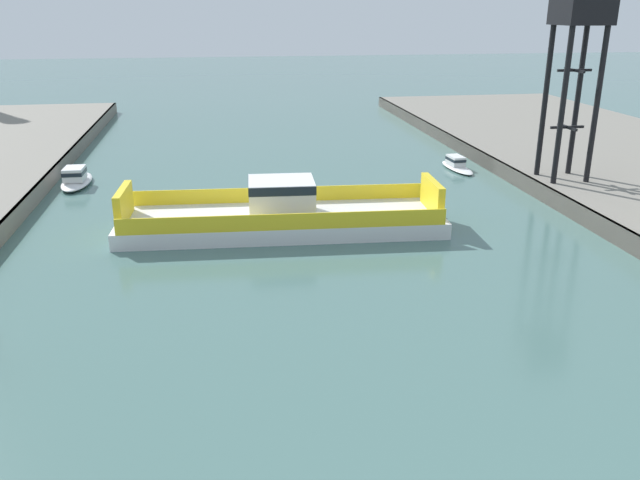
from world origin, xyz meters
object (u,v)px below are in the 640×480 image
Objects in this scene: moored_boat_near_right at (457,164)px; crane_tower at (580,25)px; moored_boat_near_left at (76,179)px; chain_ferry at (282,215)px.

moored_boat_near_right is 0.40× the size of crane_tower.
moored_boat_near_right is (35.30, 0.46, -0.16)m from moored_boat_near_left.
moored_boat_near_left is at bearing 166.99° from crane_tower.
crane_tower is at bearing 12.80° from chain_ferry.
chain_ferry is 27.59m from crane_tower.
crane_tower is at bearing -13.01° from moored_boat_near_left.
moored_boat_near_left is 1.11× the size of moored_boat_near_right.
chain_ferry reaches higher than moored_boat_near_right.
moored_boat_near_right is at bearing 0.74° from moored_boat_near_left.
moored_boat_near_left is at bearing 138.30° from chain_ferry.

